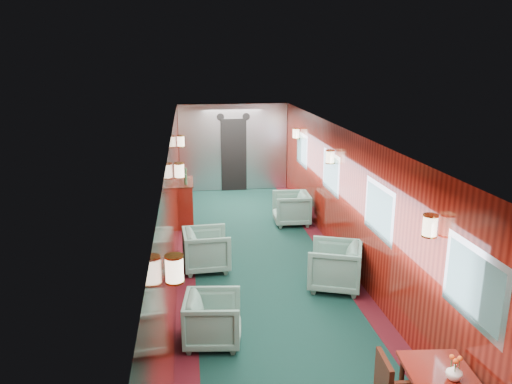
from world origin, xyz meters
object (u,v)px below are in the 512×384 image
(armchair_right_far, at_px, (291,208))
(armchair_left_near, at_px, (213,320))
(armchair_left_far, at_px, (207,250))
(armchair_right_near, at_px, (335,266))
(credenza, at_px, (186,202))

(armchair_right_far, bearing_deg, armchair_left_near, -20.77)
(armchair_left_far, distance_m, armchair_right_near, 2.25)
(armchair_right_far, bearing_deg, credenza, -96.71)
(armchair_left_near, relative_size, armchair_right_near, 0.88)
(armchair_left_near, bearing_deg, credenza, 10.60)
(armchair_left_far, bearing_deg, armchair_right_near, -120.36)
(armchair_left_near, distance_m, armchair_right_far, 5.00)
(armchair_left_near, height_order, armchair_left_far, armchair_left_far)
(armchair_right_near, xyz_separation_m, armchair_right_far, (-0.04, 3.24, -0.02))
(credenza, xyz_separation_m, armchair_left_near, (0.34, -4.97, -0.16))
(credenza, xyz_separation_m, armchair_right_near, (2.36, -3.62, -0.12))
(credenza, relative_size, armchair_right_near, 1.50)
(armchair_right_near, bearing_deg, armchair_left_near, -35.80)
(credenza, bearing_deg, armchair_left_near, -86.11)
(armchair_right_near, bearing_deg, armchair_right_far, -158.79)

